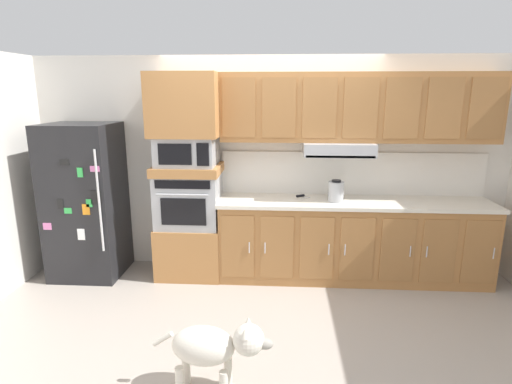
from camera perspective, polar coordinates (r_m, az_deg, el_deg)
The scene contains 15 objects.
ground_plane at distance 4.30m, azimuth 1.31°, elevation -15.54°, with size 9.60×9.60×0.00m, color #9E9389.
back_kitchen_wall at distance 4.93m, azimuth 1.92°, elevation 3.79°, with size 6.20×0.12×2.50m, color silver.
refrigerator at distance 5.11m, azimuth -22.45°, elevation -1.17°, with size 0.76×0.73×1.76m.
oven_base_cabinet at distance 4.95m, azimuth -8.94°, elevation -7.76°, with size 0.74×0.62×0.60m, color #A8703D.
built_in_oven at distance 4.77m, azimuth -9.22°, elevation -1.03°, with size 0.70×0.62×0.60m.
appliance_mid_shelf at distance 4.69m, azimuth -9.37°, elevation 3.11°, with size 0.74×0.62×0.10m, color #A8703D.
microwave at distance 4.66m, azimuth -9.48°, elevation 5.64°, with size 0.64×0.54×0.32m.
appliance_upper_cabinet at distance 4.62m, azimuth -9.72°, elevation 11.79°, with size 0.74×0.62×0.68m, color #A8703D.
lower_cabinet_run at distance 4.86m, azimuth 13.15°, elevation -6.64°, with size 2.99×0.63×0.88m.
countertop_slab at distance 4.72m, azimuth 13.44°, elevation -1.38°, with size 3.03×0.64×0.04m, color silver.
backsplash_panel at distance 4.94m, azimuth 13.06°, elevation 2.51°, with size 3.03×0.02×0.50m, color silver.
upper_cabinet_with_hood at distance 4.69m, azimuth 13.72°, elevation 10.92°, with size 2.99×0.48×0.88m.
screwdriver at distance 4.76m, azimuth 6.20°, elevation -0.53°, with size 0.16×0.17×0.03m.
electric_kettle at distance 4.61m, azimuth 10.98°, elevation 0.10°, with size 0.17×0.17×0.24m.
dog at distance 3.08m, azimuth -5.82°, elevation -20.45°, with size 0.87×0.31×0.58m.
Camera 1 is at (0.14, -3.75, 2.10)m, focal length 28.96 mm.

